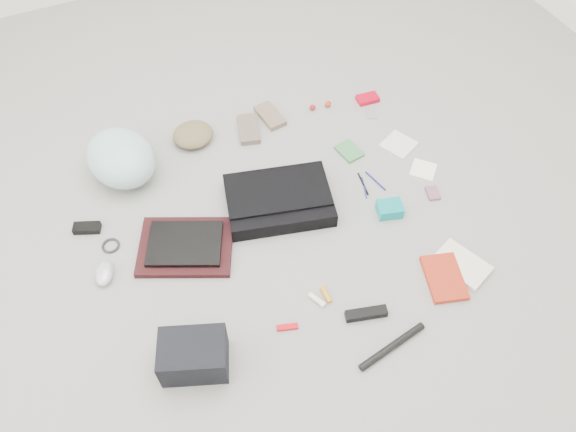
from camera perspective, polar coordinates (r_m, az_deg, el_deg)
name	(u,v)px	position (r m, az deg, el deg)	size (l,w,h in m)	color
ground_plane	(288,223)	(2.34, 0.00, -0.73)	(4.00, 4.00, 0.00)	gray
messenger_bag	(279,200)	(2.37, -0.94, 1.62)	(0.44, 0.31, 0.07)	black
bag_flap	(279,194)	(2.33, -0.95, 2.26)	(0.43, 0.20, 0.01)	black
laptop_sleeve	(186,247)	(2.29, -10.35, -3.09)	(0.37, 0.28, 0.03)	black
laptop	(185,244)	(2.27, -10.44, -2.77)	(0.29, 0.21, 0.02)	black
bike_helmet	(121,158)	(2.54, -16.61, 5.68)	(0.28, 0.35, 0.21)	#AFDFDE
beanie	(193,135)	(2.66, -9.64, 8.15)	(0.19, 0.18, 0.07)	brown
mitten_left	(248,129)	(2.69, -4.03, 8.80)	(0.09, 0.18, 0.03)	#715E52
mitten_right	(270,116)	(2.75, -1.84, 10.14)	(0.09, 0.17, 0.03)	#7E6755
power_brick	(87,228)	(2.45, -19.75, -1.14)	(0.11, 0.05, 0.03)	black
cable_coil	(111,246)	(2.38, -17.57, -2.89)	(0.07, 0.07, 0.01)	black
mouse	(104,273)	(2.29, -18.18, -5.55)	(0.07, 0.11, 0.04)	#B7B9C4
camera_bag	(194,355)	(2.00, -9.56, -13.79)	(0.23, 0.16, 0.15)	black
multitool	(287,327)	(2.09, -0.07, -11.22)	(0.08, 0.02, 0.01)	#C2040D
toiletry_tube_white	(317,300)	(2.14, 2.97, -8.50)	(0.02, 0.02, 0.07)	white
toiletry_tube_orange	(326,294)	(2.15, 3.89, -7.95)	(0.02, 0.02, 0.07)	orange
u_lock	(366,314)	(2.12, 7.95, -9.80)	(0.16, 0.04, 0.03)	black
bike_pump	(392,346)	(2.08, 10.53, -12.89)	(0.03, 0.03, 0.29)	black
book_red	(444,278)	(2.26, 15.57, -6.06)	(0.14, 0.21, 0.02)	red
book_white	(462,264)	(2.32, 17.23, -4.72)	(0.14, 0.21, 0.02)	silver
notepad	(349,151)	(2.61, 6.23, 6.57)	(0.09, 0.12, 0.01)	#3B7A48
pen_blue	(364,187)	(2.47, 7.76, 2.89)	(0.01, 0.01, 0.12)	navy
pen_black	(363,184)	(2.49, 7.64, 3.27)	(0.01, 0.01, 0.13)	black
pen_navy	(376,181)	(2.51, 8.89, 3.54)	(0.01, 0.01, 0.13)	navy
accordion_wallet	(390,209)	(2.39, 10.28, 0.72)	(0.10, 0.08, 0.05)	#0A9392
card_deck	(433,193)	(2.51, 14.49, 2.27)	(0.05, 0.07, 0.01)	#8D586B
napkin_top	(399,144)	(2.67, 11.19, 7.14)	(0.13, 0.13, 0.01)	silver
napkin_bottom	(423,170)	(2.59, 13.58, 4.61)	(0.11, 0.11, 0.01)	white
lollipop_a	(313,107)	(2.79, 2.51, 10.97)	(0.03, 0.03, 0.03)	#AB1419
lollipop_b	(328,104)	(2.82, 4.11, 11.32)	(0.03, 0.03, 0.03)	#AF080B
lollipop_c	(328,104)	(2.81, 4.05, 11.24)	(0.03, 0.03, 0.03)	red
altoids_tin	(368,99)	(2.87, 8.08, 11.72)	(0.11, 0.07, 0.02)	red
stamp_sheet	(372,114)	(2.80, 8.51, 10.21)	(0.05, 0.06, 0.00)	#A18394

